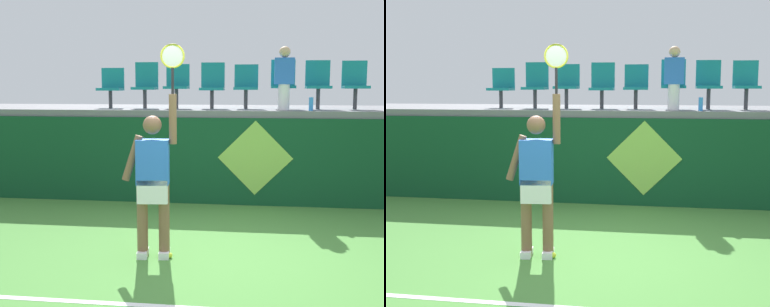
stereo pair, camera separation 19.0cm
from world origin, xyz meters
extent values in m
plane|color=#478438|center=(0.00, 0.00, 0.00)|extent=(40.00, 40.00, 0.00)
cube|color=#0F4223|center=(0.00, 2.90, 0.75)|extent=(12.75, 0.20, 1.50)
cube|color=slate|center=(0.00, 4.19, 1.56)|extent=(12.75, 2.68, 0.12)
cube|color=white|center=(-0.79, -0.02, 0.04)|extent=(0.14, 0.27, 0.08)
cube|color=white|center=(-0.53, 0.01, 0.04)|extent=(0.14, 0.27, 0.08)
cylinder|color=brown|center=(-0.79, -0.02, 0.45)|extent=(0.13, 0.13, 0.89)
cylinder|color=brown|center=(-0.53, 0.01, 0.45)|extent=(0.13, 0.13, 0.89)
cube|color=white|center=(-0.66, -0.01, 0.81)|extent=(0.38, 0.25, 0.28)
cube|color=blue|center=(-0.66, -0.01, 1.15)|extent=(0.40, 0.26, 0.53)
sphere|color=brown|center=(-0.66, -0.01, 1.59)|extent=(0.22, 0.22, 0.22)
cylinder|color=brown|center=(-0.90, -0.03, 1.20)|extent=(0.26, 0.11, 0.55)
cylinder|color=brown|center=(-0.42, 0.02, 1.66)|extent=(0.09, 0.09, 0.58)
cylinder|color=black|center=(-0.42, 0.02, 2.10)|extent=(0.03, 0.03, 0.30)
torus|color=gold|center=(-0.42, 0.02, 2.38)|extent=(0.28, 0.05, 0.28)
ellipsoid|color=silver|center=(-0.42, 0.02, 2.38)|extent=(0.24, 0.04, 0.24)
sphere|color=#D1E533|center=(-0.46, -0.03, 0.03)|extent=(0.07, 0.07, 0.07)
cylinder|color=#338CE5|center=(1.44, 3.06, 1.73)|extent=(0.07, 0.07, 0.23)
cylinder|color=#38383D|center=(-2.25, 3.63, 1.79)|extent=(0.07, 0.07, 0.33)
cube|color=#147F89|center=(-2.25, 3.63, 1.98)|extent=(0.44, 0.42, 0.05)
cube|color=#147F89|center=(-2.25, 3.82, 2.19)|extent=(0.44, 0.04, 0.38)
cylinder|color=#38383D|center=(-1.58, 3.63, 1.79)|extent=(0.07, 0.07, 0.35)
cube|color=#147F89|center=(-1.58, 3.63, 1.99)|extent=(0.44, 0.42, 0.05)
cube|color=#147F89|center=(-1.58, 3.82, 2.25)|extent=(0.44, 0.04, 0.47)
cylinder|color=#38383D|center=(-0.97, 3.63, 1.80)|extent=(0.07, 0.07, 0.36)
cube|color=#147F89|center=(-0.97, 3.63, 2.01)|extent=(0.44, 0.42, 0.05)
cube|color=#147F89|center=(-0.97, 3.82, 2.24)|extent=(0.44, 0.04, 0.41)
cylinder|color=#38383D|center=(-0.31, 3.63, 1.79)|extent=(0.07, 0.07, 0.34)
cube|color=#147F89|center=(-0.31, 3.63, 1.98)|extent=(0.44, 0.42, 0.05)
cube|color=#147F89|center=(-0.31, 3.82, 2.24)|extent=(0.44, 0.04, 0.47)
cylinder|color=#38383D|center=(0.32, 3.63, 1.79)|extent=(0.07, 0.07, 0.35)
cube|color=#147F89|center=(0.32, 3.63, 1.99)|extent=(0.44, 0.42, 0.05)
cube|color=#147F89|center=(0.32, 3.82, 2.23)|extent=(0.44, 0.04, 0.42)
cylinder|color=#38383D|center=(0.99, 3.63, 1.81)|extent=(0.07, 0.07, 0.38)
cube|color=#147F89|center=(0.99, 3.63, 2.02)|extent=(0.44, 0.42, 0.05)
cube|color=#147F89|center=(0.99, 3.82, 2.28)|extent=(0.44, 0.04, 0.47)
cylinder|color=#38383D|center=(1.61, 3.63, 1.81)|extent=(0.07, 0.07, 0.37)
cube|color=#147F89|center=(1.61, 3.63, 2.02)|extent=(0.44, 0.42, 0.05)
cube|color=#147F89|center=(1.61, 3.82, 2.27)|extent=(0.44, 0.04, 0.46)
cylinder|color=#38383D|center=(2.26, 3.63, 1.81)|extent=(0.07, 0.07, 0.37)
cube|color=#147F89|center=(2.26, 3.63, 2.02)|extent=(0.44, 0.42, 0.05)
cube|color=#147F89|center=(2.26, 3.82, 2.27)|extent=(0.44, 0.04, 0.45)
cylinder|color=white|center=(0.99, 3.30, 1.84)|extent=(0.20, 0.20, 0.45)
cube|color=blue|center=(0.99, 3.30, 2.30)|extent=(0.34, 0.20, 0.46)
sphere|color=#DBAD84|center=(0.99, 3.30, 2.62)|extent=(0.20, 0.20, 0.20)
cube|color=#0F4223|center=(0.51, 2.80, 0.00)|extent=(0.90, 0.01, 0.00)
plane|color=#8CC64C|center=(0.51, 2.79, 0.82)|extent=(1.27, 0.00, 1.27)
camera|label=1|loc=(0.58, -5.79, 2.05)|focal=47.53mm
camera|label=2|loc=(0.76, -5.76, 2.05)|focal=47.53mm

